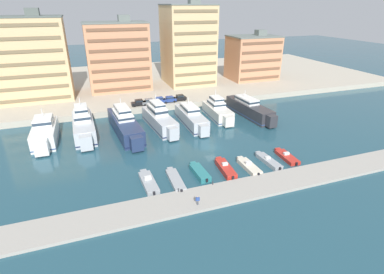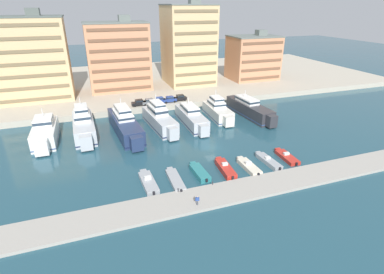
{
  "view_description": "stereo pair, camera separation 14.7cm",
  "coord_description": "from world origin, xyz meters",
  "views": [
    {
      "loc": [
        -23.65,
        -53.79,
        28.67
      ],
      "look_at": [
        -3.97,
        1.49,
        2.5
      ],
      "focal_mm": 28.0,
      "sensor_mm": 36.0,
      "label": 1
    },
    {
      "loc": [
        -23.52,
        -53.84,
        28.67
      ],
      "look_at": [
        -3.97,
        1.49,
        2.5
      ],
      "focal_mm": 28.0,
      "sensor_mm": 36.0,
      "label": 2
    }
  ],
  "objects": [
    {
      "name": "yacht_silver_left",
      "position": [
        -25.81,
        16.45,
        2.51
      ],
      "size": [
        5.09,
        19.06,
        8.66
      ],
      "color": "silver",
      "rests_on": "ground"
    },
    {
      "name": "motorboat_grey_far_left",
      "position": [
        -15.99,
        -9.74,
        0.47
      ],
      "size": [
        2.38,
        8.1,
        1.46
      ],
      "color": "#9EA3A8",
      "rests_on": "ground"
    },
    {
      "name": "pier_dock",
      "position": [
        0.0,
        -16.99,
        0.26
      ],
      "size": [
        120.0,
        6.0,
        0.51
      ],
      "primitive_type": "cube",
      "color": "#A8A399",
      "rests_on": "ground"
    },
    {
      "name": "bollard_west_mid",
      "position": [
        -5.82,
        -14.24,
        0.84
      ],
      "size": [
        0.2,
        0.2,
        0.61
      ],
      "color": "#2D2D33",
      "rests_on": "pier_dock"
    },
    {
      "name": "apartment_block_far_left",
      "position": [
        -38.65,
        46.64,
        13.73
      ],
      "size": [
        21.9,
        13.44,
        25.99
      ],
      "color": "#E0BC84",
      "rests_on": "quay_promenade"
    },
    {
      "name": "motorboat_teal_mid_left",
      "position": [
        -6.48,
        -9.67,
        0.51
      ],
      "size": [
        2.22,
        6.96,
        1.02
      ],
      "color": "teal",
      "rests_on": "ground"
    },
    {
      "name": "car_blue_mid_left",
      "position": [
        -4.3,
        29.79,
        2.66
      ],
      "size": [
        4.22,
        2.17,
        1.8
      ],
      "color": "#28428E",
      "rests_on": "quay_promenade"
    },
    {
      "name": "motorboat_grey_left",
      "position": [
        -11.36,
        -10.52,
        0.4
      ],
      "size": [
        2.1,
        8.19,
        0.85
      ],
      "color": "#9EA3A8",
      "rests_on": "ground"
    },
    {
      "name": "yacht_silver_center",
      "position": [
        0.46,
        14.38,
        1.94
      ],
      "size": [
        4.13,
        18.43,
        6.55
      ],
      "color": "silver",
      "rests_on": "ground"
    },
    {
      "name": "car_black_far_left",
      "position": [
        -10.4,
        29.38,
        2.66
      ],
      "size": [
        4.19,
        2.1,
        1.8
      ],
      "color": "black",
      "rests_on": "quay_promenade"
    },
    {
      "name": "quay_promenade",
      "position": [
        0.0,
        62.19,
        0.84
      ],
      "size": [
        180.0,
        70.0,
        1.69
      ],
      "primitive_type": "cube",
      "color": "#BCB29E",
      "rests_on": "ground"
    },
    {
      "name": "car_grey_left",
      "position": [
        -7.45,
        29.33,
        2.66
      ],
      "size": [
        4.22,
        2.18,
        1.8
      ],
      "color": "slate",
      "rests_on": "quay_promenade"
    },
    {
      "name": "car_blue_center_left",
      "position": [
        -1.16,
        29.57,
        2.66
      ],
      "size": [
        4.18,
        2.08,
        1.8
      ],
      "color": "#28428E",
      "rests_on": "quay_promenade"
    },
    {
      "name": "motorboat_red_mid_right",
      "position": [
        12.4,
        -9.66,
        0.39
      ],
      "size": [
        2.42,
        7.22,
        1.23
      ],
      "color": "red",
      "rests_on": "ground"
    },
    {
      "name": "yacht_white_far_left",
      "position": [
        -34.15,
        15.52,
        2.21
      ],
      "size": [
        5.07,
        16.27,
        7.22
      ],
      "color": "white",
      "rests_on": "ground"
    },
    {
      "name": "apartment_block_center_left",
      "position": [
        37.78,
        49.18,
        9.81
      ],
      "size": [
        18.2,
        13.27,
        18.13
      ],
      "color": "tan",
      "rests_on": "quay_promenade"
    },
    {
      "name": "apartment_block_mid_left",
      "position": [
        12.04,
        51.04,
        15.23
      ],
      "size": [
        16.37,
        17.57,
        28.98
      ],
      "color": "#E0BC84",
      "rests_on": "quay_promenade"
    },
    {
      "name": "pedestrian_near_edge",
      "position": [
        -10.23,
        -18.67,
        1.48
      ],
      "size": [
        0.62,
        0.32,
        1.64
      ],
      "color": "#4C515B",
      "rests_on": "pier_dock"
    },
    {
      "name": "yacht_navy_mid_left",
      "position": [
        -16.45,
        14.34,
        2.32
      ],
      "size": [
        6.36,
        22.8,
        8.05
      ],
      "color": "navy",
      "rests_on": "ground"
    },
    {
      "name": "yacht_silver_center_left",
      "position": [
        -7.79,
        15.11,
        2.36
      ],
      "size": [
        5.82,
        19.04,
        8.18
      ],
      "color": "silver",
      "rests_on": "ground"
    },
    {
      "name": "apartment_block_left",
      "position": [
        -12.73,
        50.42,
        12.65
      ],
      "size": [
        20.26,
        12.79,
        23.82
      ],
      "color": "tan",
      "rests_on": "quay_promenade"
    },
    {
      "name": "bollard_west",
      "position": [
        -11.93,
        -14.24,
        0.84
      ],
      "size": [
        0.2,
        0.2,
        0.61
      ],
      "color": "#2D2D33",
      "rests_on": "pier_dock"
    },
    {
      "name": "yacht_ivory_center_right",
      "position": [
        8.94,
        16.78,
        2.04
      ],
      "size": [
        4.87,
        15.65,
        7.42
      ],
      "color": "silver",
      "rests_on": "ground"
    },
    {
      "name": "ground_plane",
      "position": [
        0.0,
        0.0,
        0.0
      ],
      "size": [
        400.0,
        400.0,
        0.0
      ],
      "primitive_type": "plane",
      "color": "#234C5B"
    },
    {
      "name": "motorboat_grey_center_right",
      "position": [
        7.88,
        -10.02,
        0.43
      ],
      "size": [
        2.15,
        7.67,
        1.21
      ],
      "color": "#9EA3A8",
      "rests_on": "ground"
    },
    {
      "name": "yacht_charcoal_mid_right",
      "position": [
        17.8,
        15.16,
        2.04
      ],
      "size": [
        5.58,
        21.04,
        6.68
      ],
      "color": "#333338",
      "rests_on": "ground"
    },
    {
      "name": "car_black_center",
      "position": [
        2.25,
        30.15,
        2.66
      ],
      "size": [
        4.17,
        2.07,
        1.8
      ],
      "color": "black",
      "rests_on": "quay_promenade"
    },
    {
      "name": "motorboat_red_center_left",
      "position": [
        -1.46,
        -10.04,
        0.56
      ],
      "size": [
        2.44,
        7.85,
        1.58
      ],
      "color": "red",
      "rests_on": "ground"
    },
    {
      "name": "motorboat_cream_center",
      "position": [
        3.17,
        -10.64,
        0.44
      ],
      "size": [
        2.16,
        7.35,
        1.36
      ],
      "color": "beige",
      "rests_on": "ground"
    }
  ]
}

